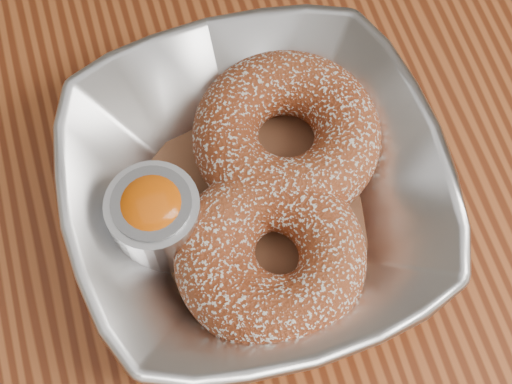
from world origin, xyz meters
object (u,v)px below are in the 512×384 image
object	(u,v)px
donut_extra	(280,252)
table	(254,219)
serving_bowl	(256,193)
ramekin	(155,217)
donut_back	(286,136)
donut_front	(270,256)

from	to	relation	value
donut_extra	table	bearing A→B (deg)	86.10
serving_bowl	ramekin	xyz separation A→B (m)	(-0.06, -0.00, 0.01)
serving_bowl	donut_back	world-z (taller)	serving_bowl
donut_front	donut_extra	size ratio (longest dim) A/B	1.15
donut_back	donut_front	bearing A→B (deg)	-114.13
donut_front	ramekin	size ratio (longest dim) A/B	2.05
table	donut_back	distance (m)	0.13
serving_bowl	donut_front	xyz separation A→B (m)	(-0.00, -0.04, 0.00)
donut_back	donut_extra	distance (m)	0.07
donut_back	ramekin	world-z (taller)	ramekin
donut_back	donut_extra	world-z (taller)	donut_back
donut_back	ramekin	size ratio (longest dim) A/B	2.14
donut_front	donut_back	bearing A→B (deg)	65.87
donut_extra	ramekin	distance (m)	0.08
donut_back	ramekin	xyz separation A→B (m)	(-0.09, -0.03, 0.01)
serving_bowl	donut_front	distance (m)	0.04
donut_extra	ramekin	world-z (taller)	ramekin
ramekin	donut_back	bearing A→B (deg)	19.36
table	serving_bowl	bearing A→B (deg)	-103.49
serving_bowl	donut_front	size ratio (longest dim) A/B	2.02
serving_bowl	ramekin	bearing A→B (deg)	-179.22
ramekin	donut_extra	bearing A→B (deg)	-30.99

